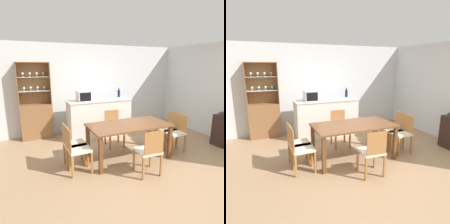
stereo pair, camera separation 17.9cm
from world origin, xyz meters
The scene contains 13 objects.
ground_plane centered at (0.00, 0.00, 0.00)m, with size 18.00×18.00×0.00m, color #A37F5B.
wall_back centered at (0.00, 2.63, 1.27)m, with size 6.80×0.06×2.55m.
kitchen_counter centered at (-0.28, 1.91, 0.52)m, with size 1.74×0.60×1.03m.
display_cabinet centered at (-1.88, 2.45, 0.62)m, with size 0.81×0.32×2.04m.
dining_table centered at (-0.20, 0.36, 0.65)m, with size 1.69×0.88×0.75m.
dining_chair_head_far centered at (-0.20, 1.12, 0.45)m, with size 0.42×0.42×0.87m.
dining_chair_side_right_far centered at (0.95, 0.49, 0.45)m, with size 0.41×0.41×0.87m.
dining_chair_side_right_near centered at (0.95, 0.23, 0.45)m, with size 0.42×0.42×0.87m.
dining_chair_side_left_near centered at (-1.36, 0.23, 0.45)m, with size 0.41×0.41×0.87m.
dining_chair_head_near centered at (-0.21, -0.39, 0.45)m, with size 0.43×0.43×0.87m.
dining_chair_side_left_far centered at (-1.36, 0.49, 0.45)m, with size 0.43×0.43×0.87m.
microwave centered at (-0.65, 1.92, 1.17)m, with size 0.46×0.36×0.26m.
wine_bottle centered at (0.43, 2.13, 1.15)m, with size 0.08×0.08×0.27m.
Camera 2 is at (-2.02, -3.21, 1.95)m, focal length 32.00 mm.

